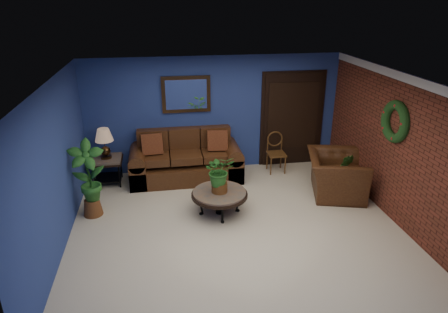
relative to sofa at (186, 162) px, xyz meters
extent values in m
plane|color=beige|center=(0.69, -2.09, -0.34)|extent=(5.50, 5.50, 0.00)
cube|color=navy|center=(0.69, 0.41, 0.91)|extent=(5.50, 0.04, 2.50)
cube|color=navy|center=(-2.06, -2.09, 0.91)|extent=(0.04, 5.00, 2.50)
cube|color=maroon|center=(3.44, -2.09, 0.91)|extent=(0.04, 5.00, 2.50)
cube|color=silver|center=(0.69, -2.09, 2.16)|extent=(5.50, 5.00, 0.02)
cube|color=white|center=(3.41, -2.09, 2.09)|extent=(0.03, 5.00, 0.14)
cube|color=#3E2814|center=(0.09, 0.37, 1.38)|extent=(1.02, 0.06, 0.77)
cube|color=black|center=(2.44, 0.38, 0.71)|extent=(1.44, 0.06, 2.18)
torus|color=black|center=(3.38, -2.04, 1.36)|extent=(0.16, 0.72, 0.72)
cube|color=#4B2D15|center=(0.00, -0.09, -0.15)|extent=(2.32, 1.00, 0.38)
cube|color=#4B2D15|center=(0.00, 0.28, 0.20)|extent=(1.98, 0.27, 0.95)
cube|color=#4B2D15|center=(-0.66, -0.15, 0.20)|extent=(0.64, 0.68, 0.15)
cube|color=#4B2D15|center=(0.00, -0.15, 0.20)|extent=(0.64, 0.68, 0.15)
cube|color=#4B2D15|center=(0.66, -0.15, 0.20)|extent=(0.64, 0.68, 0.15)
cube|color=#4B2D15|center=(-0.99, -0.09, -0.08)|extent=(0.34, 1.00, 0.53)
cube|color=#4B2D15|center=(0.99, -0.09, -0.08)|extent=(0.34, 1.00, 0.53)
cube|color=brown|center=(-0.67, -0.11, 0.49)|extent=(0.42, 0.13, 0.42)
cube|color=brown|center=(0.67, -0.11, 0.49)|extent=(0.42, 0.13, 0.42)
cylinder|color=#504B46|center=(0.48, -1.63, 0.06)|extent=(0.94, 0.94, 0.05)
cylinder|color=black|center=(0.48, -1.63, 0.03)|extent=(1.00, 1.00, 0.05)
cylinder|color=black|center=(0.48, -1.63, -0.15)|extent=(0.14, 0.14, 0.38)
cube|color=#504B46|center=(-1.61, -0.04, 0.20)|extent=(0.58, 0.58, 0.05)
cube|color=black|center=(-1.61, -0.04, 0.16)|extent=(0.62, 0.62, 0.04)
cube|color=black|center=(-1.61, -0.04, -0.22)|extent=(0.53, 0.53, 0.03)
cylinder|color=black|center=(-1.86, -0.28, -0.07)|extent=(0.03, 0.03, 0.54)
cylinder|color=black|center=(-1.37, -0.28, -0.07)|extent=(0.03, 0.03, 0.54)
cylinder|color=black|center=(-1.86, 0.21, -0.07)|extent=(0.03, 0.03, 0.54)
cylinder|color=black|center=(-1.37, 0.21, -0.07)|extent=(0.03, 0.03, 0.54)
cylinder|color=#3E2814|center=(-1.61, -0.04, 0.25)|extent=(0.22, 0.22, 0.05)
sphere|color=#3E2814|center=(-1.61, -0.04, 0.35)|extent=(0.20, 0.20, 0.20)
cylinder|color=#3E2814|center=(-1.61, -0.04, 0.52)|extent=(0.02, 0.02, 0.25)
cone|color=#97765B|center=(-1.61, -0.04, 0.70)|extent=(0.36, 0.36, 0.25)
cube|color=#513417|center=(1.99, -0.04, 0.07)|extent=(0.38, 0.38, 0.04)
torus|color=#513417|center=(1.99, 0.13, 0.37)|extent=(0.35, 0.03, 0.35)
cylinder|color=#513417|center=(1.83, -0.20, -0.14)|extent=(0.03, 0.03, 0.40)
cylinder|color=#513417|center=(2.15, -0.20, -0.14)|extent=(0.03, 0.03, 0.40)
cylinder|color=#513417|center=(1.83, 0.12, -0.14)|extent=(0.03, 0.03, 0.40)
cylinder|color=#513417|center=(2.15, 0.12, -0.14)|extent=(0.03, 0.03, 0.40)
imported|color=#4B2D15|center=(2.84, -1.23, 0.06)|extent=(1.36, 1.47, 0.79)
cylinder|color=brown|center=(0.48, -1.63, 0.18)|extent=(0.28, 0.28, 0.18)
imported|color=#1D5319|center=(0.48, -1.63, 0.50)|extent=(0.55, 0.49, 0.57)
cylinder|color=brown|center=(3.04, -1.13, -0.24)|extent=(0.26, 0.26, 0.20)
imported|color=#1D5319|center=(3.04, -1.13, 0.13)|extent=(0.42, 0.38, 0.64)
cylinder|color=brown|center=(-1.76, -1.31, -0.19)|extent=(0.34, 0.34, 0.30)
imported|color=#1D5319|center=(-1.76, -1.31, 0.48)|extent=(0.63, 0.45, 1.15)
camera|label=1|loc=(-0.47, -7.84, 3.34)|focal=32.00mm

